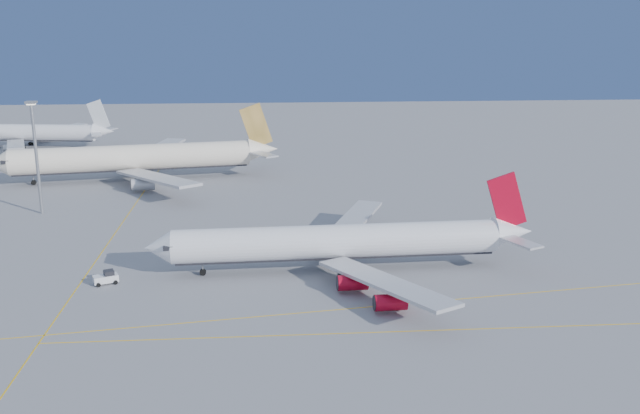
{
  "coord_description": "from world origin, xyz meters",
  "views": [
    {
      "loc": [
        -11.4,
        -97.56,
        38.87
      ],
      "look_at": [
        -2.06,
        23.21,
        7.0
      ],
      "focal_mm": 40.0,
      "sensor_mm": 36.0,
      "label": 1
    }
  ],
  "objects_px": {
    "airliner_virgin": "(345,242)",
    "airliner_etihad": "(139,158)",
    "light_mast": "(36,148)",
    "pushback_tug": "(106,278)",
    "airliner_third": "(27,133)"
  },
  "relations": [
    {
      "from": "airliner_virgin",
      "to": "airliner_etihad",
      "type": "bearing_deg",
      "value": 119.64
    },
    {
      "from": "airliner_third",
      "to": "pushback_tug",
      "type": "relative_size",
      "value": 13.99
    },
    {
      "from": "airliner_virgin",
      "to": "airliner_third",
      "type": "distance_m",
      "value": 149.25
    },
    {
      "from": "airliner_virgin",
      "to": "light_mast",
      "type": "distance_m",
      "value": 71.15
    },
    {
      "from": "airliner_etihad",
      "to": "light_mast",
      "type": "bearing_deg",
      "value": -125.05
    },
    {
      "from": "pushback_tug",
      "to": "light_mast",
      "type": "xyz_separation_m",
      "value": [
        -21.95,
        42.41,
        12.75
      ]
    },
    {
      "from": "light_mast",
      "to": "pushback_tug",
      "type": "bearing_deg",
      "value": -62.63
    },
    {
      "from": "airliner_etihad",
      "to": "airliner_third",
      "type": "bearing_deg",
      "value": 120.98
    },
    {
      "from": "airliner_etihad",
      "to": "airliner_third",
      "type": "distance_m",
      "value": 66.86
    },
    {
      "from": "airliner_etihad",
      "to": "pushback_tug",
      "type": "distance_m",
      "value": 74.16
    },
    {
      "from": "pushback_tug",
      "to": "light_mast",
      "type": "bearing_deg",
      "value": 95.16
    },
    {
      "from": "airliner_virgin",
      "to": "pushback_tug",
      "type": "bearing_deg",
      "value": -176.99
    },
    {
      "from": "pushback_tug",
      "to": "airliner_third",
      "type": "bearing_deg",
      "value": 89.76
    },
    {
      "from": "airliner_etihad",
      "to": "pushback_tug",
      "type": "bearing_deg",
      "value": -94.03
    },
    {
      "from": "airliner_virgin",
      "to": "light_mast",
      "type": "xyz_separation_m",
      "value": [
        -58.85,
        38.96,
        9.05
      ]
    }
  ]
}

